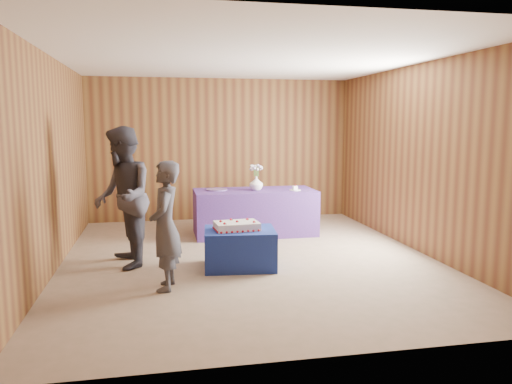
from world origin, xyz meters
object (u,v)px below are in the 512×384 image
object	(u,v)px
serving_table	(255,212)
guest_left	(165,226)
cake_table	(240,248)
vase	(256,183)
sheet_cake	(237,226)
guest_right	(123,197)

from	to	relation	value
serving_table	guest_left	bearing A→B (deg)	-120.42
cake_table	vase	bearing A→B (deg)	78.37
serving_table	sheet_cake	size ratio (longest dim) A/B	3.30
sheet_cake	cake_table	bearing A→B (deg)	10.89
guest_left	guest_right	size ratio (longest dim) A/B	0.79
cake_table	guest_left	distance (m)	1.26
sheet_cake	vase	size ratio (longest dim) A/B	2.61
vase	serving_table	bearing A→B (deg)	118.19
cake_table	guest_right	bearing A→B (deg)	173.30
cake_table	guest_left	xyz separation A→B (m)	(-0.95, -0.68, 0.47)
cake_table	serving_table	distance (m)	1.97
vase	guest_left	world-z (taller)	guest_left
vase	guest_left	bearing A→B (deg)	-121.23
cake_table	serving_table	bearing A→B (deg)	79.22
cake_table	sheet_cake	bearing A→B (deg)	-158.57
vase	guest_right	bearing A→B (deg)	-143.44
cake_table	guest_left	bearing A→B (deg)	-138.45
sheet_cake	guest_left	xyz separation A→B (m)	(-0.91, -0.67, 0.17)
guest_left	guest_right	distance (m)	1.15
cake_table	vase	size ratio (longest dim) A/B	3.87
sheet_cake	vase	xyz separation A→B (m)	(0.62, 1.86, 0.32)
sheet_cake	vase	distance (m)	1.98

